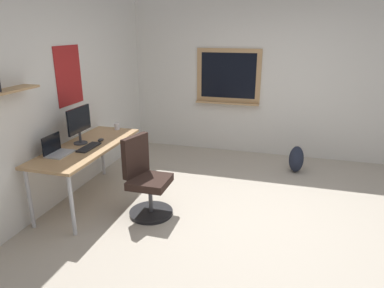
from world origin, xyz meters
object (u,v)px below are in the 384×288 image
keyboard (89,147)px  backpack (296,159)px  laptop (57,150)px  office_chair (146,182)px  computer_mouse (101,140)px  coffee_mug (117,126)px  monitor_primary (79,123)px  desk (87,150)px

keyboard → backpack: (1.77, -2.47, -0.55)m
backpack → laptop: bearing=127.4°
office_chair → laptop: bearing=104.2°
computer_mouse → coffee_mug: coffee_mug is taller
laptop → keyboard: bearing=-38.6°
laptop → keyboard: laptop is taller
computer_mouse → keyboard: bearing=180.0°
keyboard → computer_mouse: 0.28m
keyboard → coffee_mug: (0.82, 0.05, 0.04)m
monitor_primary → laptop: bearing=173.4°
office_chair → monitor_primary: bearing=79.6°
desk → computer_mouse: (0.20, -0.08, 0.08)m
office_chair → coffee_mug: bearing=42.6°
keyboard → backpack: keyboard is taller
keyboard → backpack: bearing=-54.3°
monitor_primary → backpack: bearing=-58.1°
backpack → desk: bearing=123.6°
monitor_primary → coffee_mug: 0.74m
laptop → computer_mouse: size_ratio=2.98×
desk → keyboard: size_ratio=4.53×
keyboard → backpack: size_ratio=0.91×
office_chair → computer_mouse: office_chair is taller
desk → monitor_primary: bearing=68.2°
desk → coffee_mug: bearing=-2.4°
keyboard → coffee_mug: 0.82m
desk → coffee_mug: 0.75m
office_chair → monitor_primary: (0.17, 0.93, 0.60)m
computer_mouse → coffee_mug: (0.54, 0.05, 0.03)m
desk → laptop: size_ratio=5.41×
office_chair → keyboard: 0.82m
laptop → coffee_mug: 1.13m
computer_mouse → backpack: computer_mouse is taller
keyboard → laptop: bearing=141.4°
office_chair → backpack: bearing=-43.4°
monitor_primary → backpack: (1.65, -2.65, -0.81)m
laptop → desk: bearing=-22.1°
desk → office_chair: size_ratio=1.77×
computer_mouse → coffee_mug: bearing=5.3°
monitor_primary → computer_mouse: size_ratio=4.46×
desk → keyboard: 0.14m
computer_mouse → laptop: bearing=157.8°
office_chair → desk: bearing=81.2°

